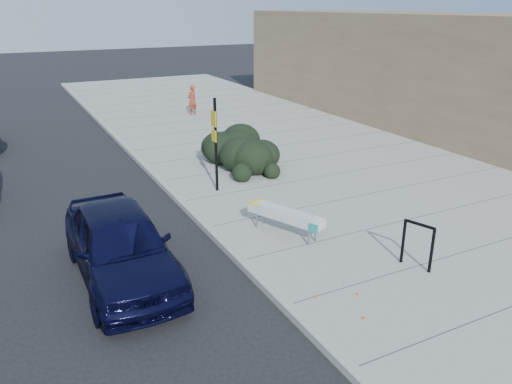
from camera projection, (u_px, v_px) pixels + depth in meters
ground at (243, 266)px, 11.23m from camera, size 120.00×120.00×0.00m
sidewalk_near at (323, 167)px, 17.77m from camera, size 11.20×50.00×0.15m
curb_near at (172, 193)px, 15.36m from camera, size 0.22×50.00×0.17m
bench at (285, 215)px, 12.29m from camera, size 1.22×2.12×0.64m
bike_rack at (418, 241)px, 10.67m from camera, size 0.29×0.68×1.05m
sign_post at (215, 140)px, 14.80m from camera, size 0.10×0.33×2.85m
hedge at (244, 145)px, 17.64m from camera, size 2.67×4.03×1.39m
sedan_navy at (120, 245)px, 10.48m from camera, size 1.89×4.65×1.58m
pedestrian at (192, 100)px, 25.61m from camera, size 0.66×0.58×1.52m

